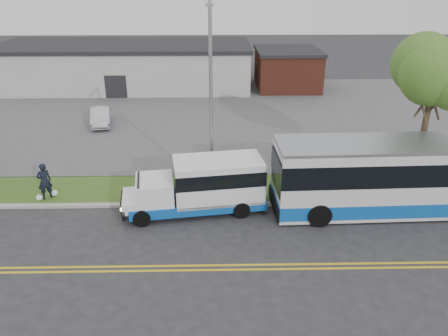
{
  "coord_description": "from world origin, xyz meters",
  "views": [
    {
      "loc": [
        3.21,
        -18.2,
        10.59
      ],
      "look_at": [
        3.63,
        2.15,
        1.6
      ],
      "focal_mm": 35.0,
      "sensor_mm": 36.0,
      "label": 1
    }
  ],
  "objects_px": {
    "transit_bus": "(406,176)",
    "shuttle_bus": "(204,184)",
    "tree_east": "(435,73)",
    "pedestrian": "(44,181)",
    "streetlight_near": "(211,95)",
    "parked_car_a": "(101,116)"
  },
  "relations": [
    {
      "from": "streetlight_near",
      "to": "parked_car_a",
      "type": "relative_size",
      "value": 2.36
    },
    {
      "from": "parked_car_a",
      "to": "shuttle_bus",
      "type": "bearing_deg",
      "value": -69.96
    },
    {
      "from": "streetlight_near",
      "to": "shuttle_bus",
      "type": "xyz_separation_m",
      "value": [
        -0.35,
        -2.03,
        -3.83
      ]
    },
    {
      "from": "streetlight_near",
      "to": "shuttle_bus",
      "type": "height_order",
      "value": "streetlight_near"
    },
    {
      "from": "tree_east",
      "to": "shuttle_bus",
      "type": "height_order",
      "value": "tree_east"
    },
    {
      "from": "shuttle_bus",
      "to": "transit_bus",
      "type": "bearing_deg",
      "value": -8.92
    },
    {
      "from": "tree_east",
      "to": "transit_bus",
      "type": "distance_m",
      "value": 5.29
    },
    {
      "from": "shuttle_bus",
      "to": "streetlight_near",
      "type": "bearing_deg",
      "value": 71.97
    },
    {
      "from": "shuttle_bus",
      "to": "pedestrian",
      "type": "distance_m",
      "value": 8.23
    },
    {
      "from": "streetlight_near",
      "to": "pedestrian",
      "type": "relative_size",
      "value": 4.92
    },
    {
      "from": "pedestrian",
      "to": "shuttle_bus",
      "type": "bearing_deg",
      "value": 136.65
    },
    {
      "from": "tree_east",
      "to": "pedestrian",
      "type": "bearing_deg",
      "value": -176.77
    },
    {
      "from": "tree_east",
      "to": "parked_car_a",
      "type": "bearing_deg",
      "value": 150.6
    },
    {
      "from": "tree_east",
      "to": "pedestrian",
      "type": "height_order",
      "value": "tree_east"
    },
    {
      "from": "transit_bus",
      "to": "shuttle_bus",
      "type": "bearing_deg",
      "value": 177.5
    },
    {
      "from": "parked_car_a",
      "to": "transit_bus",
      "type": "bearing_deg",
      "value": -48.43
    },
    {
      "from": "tree_east",
      "to": "streetlight_near",
      "type": "height_order",
      "value": "streetlight_near"
    },
    {
      "from": "transit_bus",
      "to": "pedestrian",
      "type": "distance_m",
      "value": 17.9
    },
    {
      "from": "pedestrian",
      "to": "streetlight_near",
      "type": "bearing_deg",
      "value": 150.64
    },
    {
      "from": "streetlight_near",
      "to": "pedestrian",
      "type": "bearing_deg",
      "value": -174.43
    },
    {
      "from": "tree_east",
      "to": "transit_bus",
      "type": "relative_size",
      "value": 0.65
    },
    {
      "from": "streetlight_near",
      "to": "pedestrian",
      "type": "xyz_separation_m",
      "value": [
        -8.48,
        -0.83,
        -4.17
      ]
    }
  ]
}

